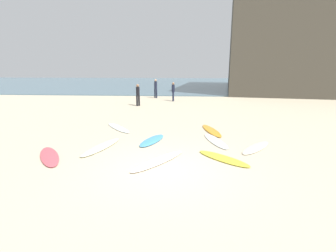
{
  "coord_description": "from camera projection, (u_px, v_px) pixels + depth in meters",
  "views": [
    {
      "loc": [
        0.58,
        -7.14,
        3.1
      ],
      "look_at": [
        -0.19,
        4.45,
        0.3
      ],
      "focal_mm": 26.6,
      "sensor_mm": 36.0,
      "label": 1
    }
  ],
  "objects": [
    {
      "name": "ground_plane",
      "position": [
        165.0,
        169.0,
        7.69
      ],
      "size": [
        120.0,
        120.0,
        0.0
      ],
      "primitive_type": "plane",
      "color": "beige"
    },
    {
      "name": "ocean_water",
      "position": [
        182.0,
        83.0,
        45.65
      ],
      "size": [
        120.0,
        40.0,
        0.08
      ],
      "primitive_type": "cube",
      "color": "slate",
      "rests_on": "ground_plane"
    },
    {
      "name": "surfboard_0",
      "position": [
        101.0,
        147.0,
        9.7
      ],
      "size": [
        1.2,
        2.53,
        0.08
      ],
      "primitive_type": "ellipsoid",
      "rotation": [
        0.0,
        0.0,
        -0.27
      ],
      "color": "#E8EAC1",
      "rests_on": "ground_plane"
    },
    {
      "name": "surfboard_1",
      "position": [
        118.0,
        128.0,
        12.75
      ],
      "size": [
        1.92,
        2.33,
        0.06
      ],
      "primitive_type": "ellipsoid",
      "rotation": [
        0.0,
        0.0,
        3.79
      ],
      "color": "white",
      "rests_on": "ground_plane"
    },
    {
      "name": "surfboard_2",
      "position": [
        159.0,
        161.0,
        8.28
      ],
      "size": [
        1.87,
        2.34,
        0.08
      ],
      "primitive_type": "ellipsoid",
      "rotation": [
        0.0,
        0.0,
        -0.62
      ],
      "color": "silver",
      "rests_on": "ground_plane"
    },
    {
      "name": "surfboard_3",
      "position": [
        216.0,
        141.0,
        10.49
      ],
      "size": [
        1.11,
        2.35,
        0.06
      ],
      "primitive_type": "ellipsoid",
      "rotation": [
        0.0,
        0.0,
        3.41
      ],
      "color": "white",
      "rests_on": "ground_plane"
    },
    {
      "name": "surfboard_4",
      "position": [
        223.0,
        158.0,
        8.49
      ],
      "size": [
        1.86,
        1.85,
        0.07
      ],
      "primitive_type": "ellipsoid",
      "rotation": [
        0.0,
        0.0,
        0.79
      ],
      "color": "yellow",
      "rests_on": "ground_plane"
    },
    {
      "name": "surfboard_5",
      "position": [
        211.0,
        130.0,
        12.14
      ],
      "size": [
        1.02,
        2.52,
        0.08
      ],
      "primitive_type": "ellipsoid",
      "rotation": [
        0.0,
        0.0,
        0.22
      ],
      "color": "orange",
      "rests_on": "ground_plane"
    },
    {
      "name": "surfboard_6",
      "position": [
        49.0,
        156.0,
        8.68
      ],
      "size": [
        1.73,
        2.19,
        0.08
      ],
      "primitive_type": "ellipsoid",
      "rotation": [
        0.0,
        0.0,
        0.59
      ],
      "color": "#DD525E",
      "rests_on": "ground_plane"
    },
    {
      "name": "surfboard_7",
      "position": [
        152.0,
        140.0,
        10.52
      ],
      "size": [
        1.18,
        2.03,
        0.09
      ],
      "primitive_type": "ellipsoid",
      "rotation": [
        0.0,
        0.0,
        -0.33
      ],
      "color": "#4C9ED4",
      "rests_on": "ground_plane"
    },
    {
      "name": "surfboard_8",
      "position": [
        256.0,
        147.0,
        9.64
      ],
      "size": [
        1.72,
        2.02,
        0.07
      ],
      "primitive_type": "ellipsoid",
      "rotation": [
        0.0,
        0.0,
        2.49
      ],
      "color": "silver",
      "rests_on": "ground_plane"
    },
    {
      "name": "beachgoer_near",
      "position": [
        138.0,
        94.0,
        19.74
      ],
      "size": [
        0.4,
        0.4,
        1.72
      ],
      "rotation": [
        0.0,
        0.0,
        0.84
      ],
      "color": "black",
      "rests_on": "ground_plane"
    },
    {
      "name": "beachgoer_mid",
      "position": [
        173.0,
        91.0,
        22.46
      ],
      "size": [
        0.3,
        0.34,
        1.69
      ],
      "rotation": [
        0.0,
        0.0,
        1.51
      ],
      "color": "#191E33",
      "rests_on": "ground_plane"
    },
    {
      "name": "beachgoer_far",
      "position": [
        156.0,
        87.0,
        24.7
      ],
      "size": [
        0.38,
        0.38,
        1.86
      ],
      "rotation": [
        0.0,
        0.0,
        5.82
      ],
      "color": "#191E33",
      "rests_on": "ground_plane"
    }
  ]
}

